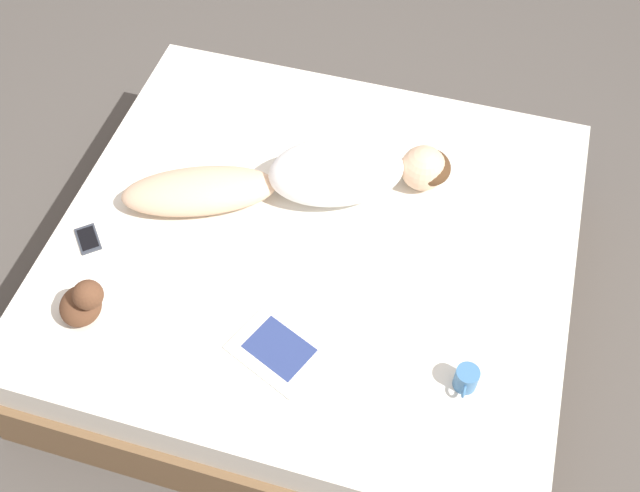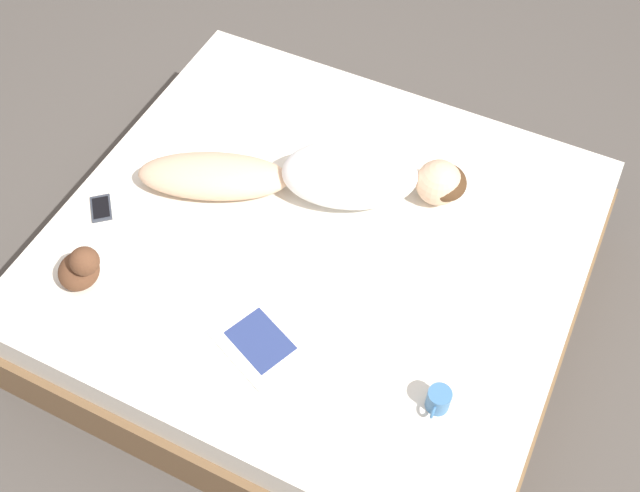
# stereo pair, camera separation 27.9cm
# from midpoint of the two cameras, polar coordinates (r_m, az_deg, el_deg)

# --- Properties ---
(ground_plane) EXTENTS (12.00, 12.00, 0.00)m
(ground_plane) POSITION_cam_midpoint_polar(r_m,az_deg,el_deg) (3.30, 2.31, -4.66)
(ground_plane) COLOR #4C4742
(bed) EXTENTS (1.86, 2.01, 0.51)m
(bed) POSITION_cam_midpoint_polar(r_m,az_deg,el_deg) (3.09, 2.46, -2.27)
(bed) COLOR brown
(bed) RESTS_ON ground_plane
(person) EXTENTS (0.69, 1.28, 0.23)m
(person) POSITION_cam_midpoint_polar(r_m,az_deg,el_deg) (2.93, 2.92, 5.18)
(person) COLOR #DBB28E
(person) RESTS_ON bed
(open_magazine) EXTENTS (0.57, 0.48, 0.01)m
(open_magazine) POSITION_cam_midpoint_polar(r_m,az_deg,el_deg) (2.66, 0.41, -6.03)
(open_magazine) COLOR white
(open_magazine) RESTS_ON bed
(coffee_mug) EXTENTS (0.11, 0.08, 0.09)m
(coffee_mug) POSITION_cam_midpoint_polar(r_m,az_deg,el_deg) (2.54, 12.20, -11.62)
(coffee_mug) COLOR teal
(coffee_mug) RESTS_ON bed
(cell_phone) EXTENTS (0.15, 0.14, 0.01)m
(cell_phone) POSITION_cam_midpoint_polar(r_m,az_deg,el_deg) (3.04, -13.86, 2.64)
(cell_phone) COLOR #333842
(cell_phone) RESTS_ON bed
(plush_toy) EXTENTS (0.16, 0.18, 0.22)m
(plush_toy) POSITION_cam_midpoint_polar(r_m,az_deg,el_deg) (2.77, -15.09, -1.86)
(plush_toy) COLOR brown
(plush_toy) RESTS_ON bed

